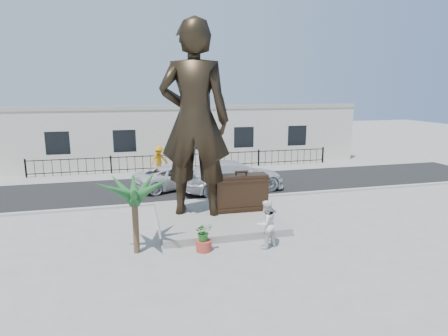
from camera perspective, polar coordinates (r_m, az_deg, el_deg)
The scene contains 16 objects.
ground at distance 15.90m, azimuth 1.79°, elevation -9.58°, with size 100.00×100.00×0.00m, color #9E9991.
street at distance 23.34m, azimuth -3.61°, elevation -2.61°, with size 40.00×7.00×0.01m, color black.
curb at distance 20.01m, azimuth -1.76°, elevation -4.87°, with size 40.00×0.25×0.12m, color #A5A399.
far_sidewalk at distance 27.17m, azimuth -5.17°, elevation -0.56°, with size 40.00×2.50×0.02m, color #9E9991.
plinth at distance 17.10m, azimuth -1.22°, elevation -7.49°, with size 5.20×5.20×0.30m, color gray.
fence at distance 27.83m, azimuth -5.45°, elevation 0.97°, with size 22.00×0.10×1.20m, color black.
building at distance 31.70m, azimuth -6.68°, elevation 5.19°, with size 28.00×7.00×4.40m, color silver.
statue at distance 16.43m, azimuth -4.51°, elevation 7.26°, with size 3.07×2.01×8.41m, color black.
suitcase at distance 17.33m, azimuth 2.61°, elevation -3.76°, with size 2.42×0.77×1.70m, color #302014.
tourist at distance 14.11m, azimuth 6.37°, elevation -8.50°, with size 0.89×0.70×1.84m, color white.
car_white at distance 22.68m, azimuth -7.46°, elevation -1.33°, with size 2.25×4.89×1.36m, color silver.
car_silver at distance 21.79m, azimuth 1.36°, elevation -1.20°, with size 2.49×6.13×1.78m, color silver.
worker at distance 26.63m, azimuth -9.87°, elevation 1.23°, with size 1.27×0.73×1.96m, color orange.
palm_tree at distance 14.31m, azimuth -13.11°, elevation -12.41°, with size 1.80×1.80×3.20m, color #1B4C21, non-canonical shape.
planter at distance 14.02m, azimuth -3.10°, elevation -11.73°, with size 0.56×0.56×0.40m, color #AA3A2D.
shrub at distance 13.81m, azimuth -3.12°, elevation -9.68°, with size 0.61×0.53×0.68m, color #226320.
Camera 1 is at (-4.10, -14.23, 5.79)m, focal length 30.00 mm.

